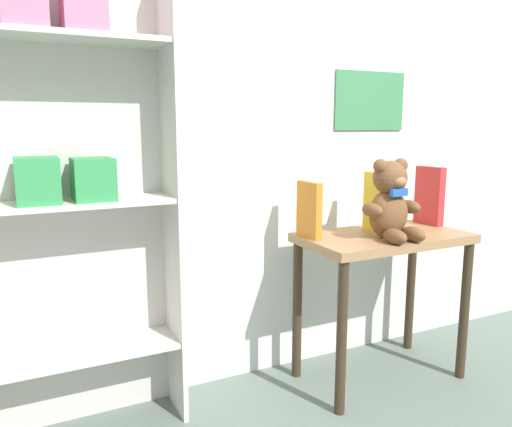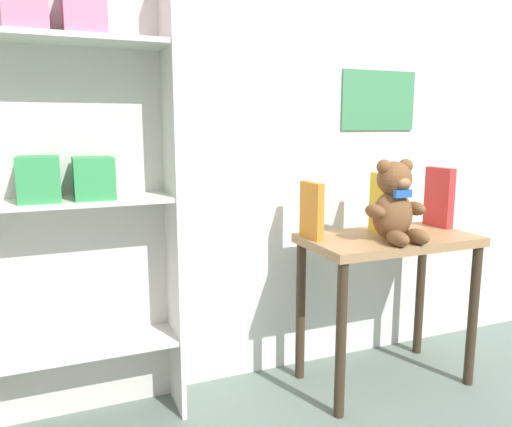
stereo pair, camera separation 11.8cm
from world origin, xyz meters
TOP-DOWN VIEW (x-y plane):
  - wall_back at (0.00, 1.45)m, footprint 4.80×0.07m
  - bookshelf_side at (-0.90, 1.32)m, footprint 0.73×0.22m
  - display_table at (0.32, 1.14)m, footprint 0.70×0.38m
  - teddy_bear at (0.28, 1.07)m, footprint 0.24×0.22m
  - book_standing_orange at (-0.00, 1.22)m, footprint 0.04×0.14m
  - book_standing_yellow at (0.32, 1.21)m, footprint 0.03×0.12m
  - book_standing_red at (0.64, 1.22)m, footprint 0.04×0.15m

SIDE VIEW (x-z plane):
  - display_table at x=0.32m, z-range 0.21..0.85m
  - book_standing_orange at x=0.00m, z-range 0.64..0.86m
  - book_standing_yellow at x=0.32m, z-range 0.64..0.89m
  - book_standing_red at x=0.64m, z-range 0.64..0.90m
  - teddy_bear at x=0.28m, z-range 0.62..0.94m
  - bookshelf_side at x=-0.90m, z-range 0.09..1.75m
  - wall_back at x=0.00m, z-range 0.00..2.50m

